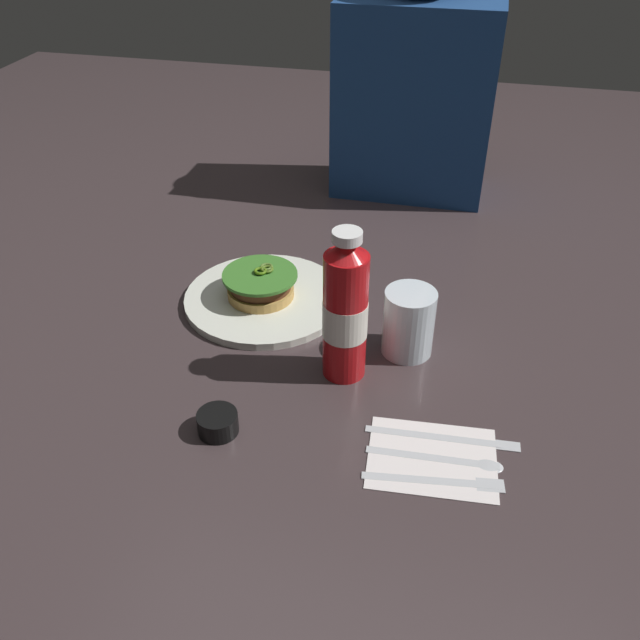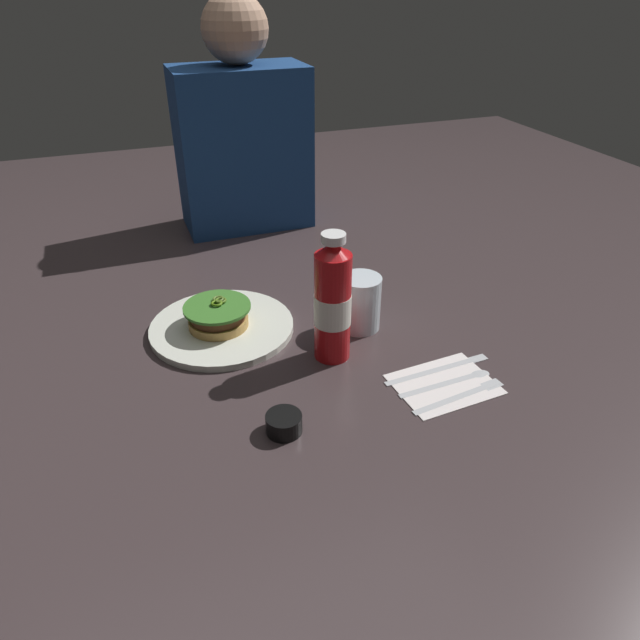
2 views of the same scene
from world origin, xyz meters
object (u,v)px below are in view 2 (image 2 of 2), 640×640
at_px(ketchup_bottle, 333,303).
at_px(condiment_cup, 284,423).
at_px(dinner_plate, 222,327).
at_px(butter_knife, 444,366).
at_px(burger_sandwich, 218,315).
at_px(diner_person, 242,134).
at_px(spoon_utensil, 458,378).
at_px(napkin, 444,384).
at_px(water_glass, 360,303).
at_px(fork_utensil, 467,392).

relative_size(ketchup_bottle, condiment_cup, 4.26).
bearing_deg(dinner_plate, ketchup_bottle, -41.79).
distance_m(condiment_cup, butter_knife, 0.33).
bearing_deg(burger_sandwich, diner_person, 70.15).
bearing_deg(spoon_utensil, napkin, -177.12).
bearing_deg(condiment_cup, water_glass, 45.99).
bearing_deg(burger_sandwich, ketchup_bottle, -40.34).
distance_m(ketchup_bottle, fork_utensil, 0.28).
distance_m(napkin, diner_person, 0.89).
distance_m(ketchup_bottle, napkin, 0.24).
relative_size(ketchup_bottle, water_glass, 2.21).
distance_m(butter_knife, diner_person, 0.85).
height_order(water_glass, napkin, water_glass).
distance_m(water_glass, condiment_cup, 0.34).
bearing_deg(spoon_utensil, water_glass, 112.39).
height_order(fork_utensil, diner_person, diner_person).
relative_size(dinner_plate, burger_sandwich, 2.17).
relative_size(burger_sandwich, spoon_utensil, 0.72).
bearing_deg(butter_knife, fork_utensil, -91.77).
bearing_deg(ketchup_bottle, napkin, -44.82).
height_order(dinner_plate, butter_knife, dinner_plate).
height_order(dinner_plate, fork_utensil, dinner_plate).
distance_m(burger_sandwich, water_glass, 0.28).
bearing_deg(water_glass, condiment_cup, -134.01).
xyz_separation_m(ketchup_bottle, water_glass, (0.09, 0.07, -0.06)).
xyz_separation_m(fork_utensil, diner_person, (-0.16, 0.88, 0.24)).
bearing_deg(spoon_utensil, butter_knife, 96.97).
bearing_deg(burger_sandwich, spoon_utensil, -39.99).
xyz_separation_m(napkin, butter_knife, (0.02, 0.04, 0.00)).
relative_size(fork_utensil, spoon_utensil, 1.01).
distance_m(ketchup_bottle, diner_person, 0.71).
xyz_separation_m(dinner_plate, butter_knife, (0.35, -0.27, -0.00)).
xyz_separation_m(burger_sandwich, diner_person, (0.19, 0.54, 0.21)).
height_order(burger_sandwich, spoon_utensil, burger_sandwich).
xyz_separation_m(spoon_utensil, butter_knife, (-0.00, 0.04, 0.00)).
distance_m(condiment_cup, spoon_utensil, 0.33).
bearing_deg(fork_utensil, napkin, 119.76).
xyz_separation_m(burger_sandwich, water_glass, (0.27, -0.08, 0.02)).
xyz_separation_m(spoon_utensil, diner_person, (-0.17, 0.84, 0.24)).
height_order(ketchup_bottle, spoon_utensil, ketchup_bottle).
height_order(dinner_plate, condiment_cup, condiment_cup).
distance_m(dinner_plate, burger_sandwich, 0.03).
bearing_deg(fork_utensil, burger_sandwich, 136.01).
height_order(water_glass, condiment_cup, water_glass).
xyz_separation_m(condiment_cup, spoon_utensil, (0.33, 0.02, -0.01)).
bearing_deg(napkin, diner_person, 99.43).
bearing_deg(butter_knife, condiment_cup, -169.87).
distance_m(burger_sandwich, diner_person, 0.61).
xyz_separation_m(dinner_plate, diner_person, (0.19, 0.53, 0.24)).
bearing_deg(diner_person, spoon_utensil, -78.66).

